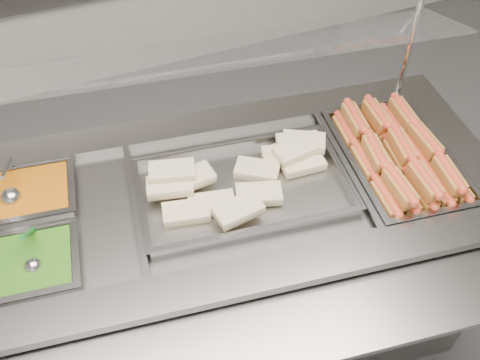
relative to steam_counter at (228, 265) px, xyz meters
name	(u,v)px	position (x,y,z in m)	size (l,w,h in m)	color
steam_counter	(228,265)	(0.00, 0.00, 0.00)	(1.96, 1.08, 0.89)	slate
tray_rail	(269,332)	(-0.07, -0.50, 0.40)	(1.80, 0.61, 0.05)	gray
sneeze_guard	(207,57)	(0.03, 0.21, 0.81)	(1.66, 0.52, 0.44)	#BDBDC1
pan_hotdogs	(395,163)	(0.61, -0.09, 0.40)	(0.41, 0.59, 0.10)	gray
pan_wraps	(243,189)	(0.06, -0.01, 0.42)	(0.72, 0.49, 0.07)	gray
pan_beans	(28,200)	(-0.61, 0.23, 0.41)	(0.33, 0.28, 0.10)	gray
pan_peas	(27,271)	(-0.65, -0.05, 0.41)	(0.33, 0.28, 0.10)	gray
hotdogs_in_buns	(397,155)	(0.60, -0.09, 0.46)	(0.33, 0.54, 0.12)	#9F5E21
tortilla_wraps	(244,173)	(0.08, 0.03, 0.45)	(0.67, 0.33, 0.09)	beige
ladle	(11,196)	(-0.65, 0.22, 0.45)	(0.07, 0.20, 0.14)	#B0B0B5
serving_spoon	(33,260)	(-0.62, -0.06, 0.46)	(0.06, 0.17, 0.15)	#B0B0B5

